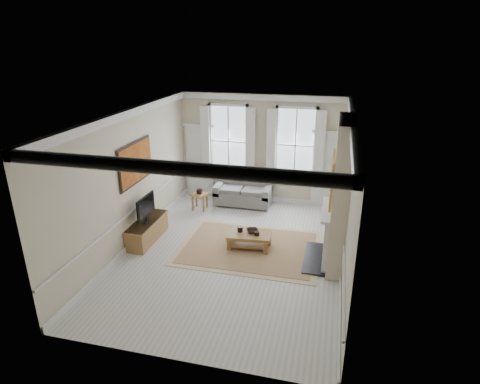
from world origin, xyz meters
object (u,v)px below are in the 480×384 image
(sofa, at_px, (243,194))
(tv_stand, at_px, (147,230))
(coffee_table, at_px, (249,236))
(side_table, at_px, (200,197))

(sofa, height_order, tv_stand, sofa)
(coffee_table, distance_m, tv_stand, 2.68)
(tv_stand, bearing_deg, coffee_table, 4.40)
(side_table, bearing_deg, tv_stand, -106.80)
(sofa, bearing_deg, tv_stand, -122.39)
(tv_stand, bearing_deg, sofa, 57.61)
(coffee_table, bearing_deg, sofa, 101.15)
(sofa, xyz_separation_m, tv_stand, (-1.88, -2.96, -0.08))
(side_table, height_order, coffee_table, side_table)
(coffee_table, xyz_separation_m, tv_stand, (-2.67, -0.21, -0.05))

